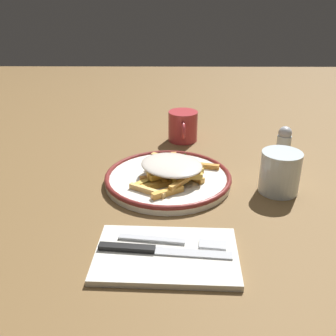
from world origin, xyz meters
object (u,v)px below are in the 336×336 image
(fries_heap, at_px, (171,169))
(salt_shaker, at_px, (284,142))
(napkin, at_px, (165,255))
(knife, at_px, (153,250))
(fork, at_px, (172,241))
(water_glass, at_px, (280,172))
(coffee_mug, at_px, (183,126))
(plate, at_px, (168,178))

(fries_heap, height_order, salt_shaker, salt_shaker)
(napkin, height_order, salt_shaker, salt_shaker)
(napkin, xyz_separation_m, knife, (-0.00, -0.02, 0.01))
(fries_heap, height_order, napkin, fries_heap)
(fries_heap, bearing_deg, knife, -6.33)
(fries_heap, xyz_separation_m, knife, (0.25, -0.03, -0.02))
(fork, distance_m, knife, 0.04)
(fries_heap, xyz_separation_m, salt_shaker, (-0.14, 0.27, 0.00))
(water_glass, distance_m, salt_shaker, 0.18)
(fries_heap, relative_size, salt_shaker, 2.68)
(water_glass, height_order, coffee_mug, water_glass)
(plate, distance_m, knife, 0.25)
(fries_heap, distance_m, water_glass, 0.22)
(knife, height_order, coffee_mug, coffee_mug)
(water_glass, bearing_deg, coffee_mug, -146.58)
(fork, height_order, water_glass, water_glass)
(water_glass, bearing_deg, knife, -48.84)
(coffee_mug, bearing_deg, fries_heap, -7.06)
(fork, relative_size, knife, 0.84)
(plate, bearing_deg, fork, 2.36)
(fork, bearing_deg, fries_heap, -179.09)
(salt_shaker, bearing_deg, knife, -37.77)
(plate, bearing_deg, knife, -4.84)
(salt_shaker, bearing_deg, coffee_mug, -115.63)
(knife, height_order, salt_shaker, salt_shaker)
(plate, relative_size, napkin, 1.22)
(fork, relative_size, coffee_mug, 1.68)
(water_glass, xyz_separation_m, salt_shaker, (-0.17, 0.05, -0.00))
(napkin, distance_m, water_glass, 0.32)
(napkin, height_order, knife, knife)
(plate, distance_m, fries_heap, 0.03)
(salt_shaker, bearing_deg, plate, -64.12)
(plate, xyz_separation_m, salt_shaker, (-0.14, 0.28, 0.03))
(fries_heap, distance_m, salt_shaker, 0.31)
(water_glass, bearing_deg, fork, -48.48)
(plate, xyz_separation_m, fries_heap, (0.01, 0.01, 0.03))
(plate, xyz_separation_m, fork, (0.23, 0.01, 0.00))
(fries_heap, xyz_separation_m, water_glass, (0.03, 0.22, 0.01))
(fork, bearing_deg, plate, -177.64)
(plate, relative_size, coffee_mug, 2.59)
(coffee_mug, relative_size, salt_shaker, 1.29)
(fries_heap, xyz_separation_m, fork, (0.22, 0.00, -0.02))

